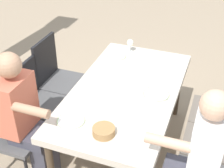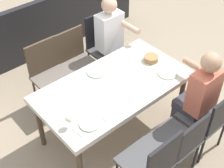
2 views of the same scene
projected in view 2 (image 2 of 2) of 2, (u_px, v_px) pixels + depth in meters
name	position (u px, v px, depth m)	size (l,w,h in m)	color
ground_plane	(113.00, 129.00, 3.95)	(16.00, 16.00, 0.00)	gray
dining_table	(114.00, 89.00, 3.50)	(1.69, 0.91, 0.74)	beige
chair_west_north	(209.00, 117.00, 3.41)	(0.44, 0.44, 0.88)	#4F4F50
chair_west_south	(104.00, 44.00, 4.37)	(0.44, 0.44, 0.97)	#4F4F50
chair_mid_north	(180.00, 141.00, 3.18)	(0.44, 0.44, 0.86)	#4F4F50
chair_mid_south	(76.00, 59.00, 4.15)	(0.44, 0.44, 0.91)	#6A6158
chair_east_north	(152.00, 162.00, 2.95)	(0.44, 0.44, 0.94)	#4F4F50
chair_east_south	(49.00, 72.00, 3.95)	(0.44, 0.44, 0.92)	#6A6158
diner_woman_green	(113.00, 41.00, 4.18)	(0.35, 0.49, 1.29)	#3F3F4C
diner_man_white	(197.00, 96.00, 3.41)	(0.35, 0.49, 1.27)	#3F3F4C
patio_railing	(28.00, 34.00, 4.75)	(4.09, 0.10, 0.90)	black
plate_0	(167.00, 73.00, 3.59)	(0.22, 0.22, 0.02)	white
fork_0	(176.00, 68.00, 3.66)	(0.02, 0.17, 0.01)	silver
spoon_0	(158.00, 79.00, 3.52)	(0.02, 0.17, 0.01)	silver
plate_1	(97.00, 72.00, 3.60)	(0.23, 0.23, 0.02)	white
fork_1	(107.00, 67.00, 3.68)	(0.02, 0.17, 0.01)	silver
spoon_1	(86.00, 78.00, 3.53)	(0.02, 0.17, 0.01)	silver
plate_2	(90.00, 124.00, 3.02)	(0.20, 0.20, 0.02)	white
wine_glass_2	(69.00, 119.00, 2.94)	(0.07, 0.07, 0.15)	white
fork_2	(102.00, 116.00, 3.10)	(0.02, 0.17, 0.01)	silver
spoon_2	(77.00, 132.00, 2.95)	(0.02, 0.17, 0.01)	silver
bread_basket	(151.00, 58.00, 3.76)	(0.17, 0.17, 0.06)	#9E7547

